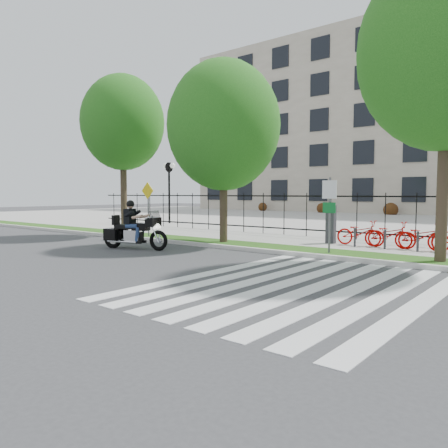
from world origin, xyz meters
The scene contains 14 objects.
ground centered at (0.00, 0.00, 0.00)m, with size 120.00×120.00×0.00m, color #373739.
curb centered at (0.00, 4.10, 0.07)m, with size 60.00×0.20×0.15m, color beige.
grass_verge centered at (0.00, 4.95, 0.07)m, with size 60.00×1.50×0.15m, color #275816.
sidewalk centered at (0.00, 7.45, 0.07)m, with size 60.00×3.50×0.15m, color gray.
plaza centered at (0.00, 25.00, 0.05)m, with size 80.00×34.00×0.10m, color gray.
crosswalk_stripes centered at (4.83, 0.00, 0.01)m, with size 5.70×8.00×0.01m, color silver, non-canonical shape.
iron_fence centered at (0.00, 9.20, 1.15)m, with size 30.00×0.06×2.00m, color black, non-canonical shape.
lamp_post_left centered at (-12.00, 12.00, 3.21)m, with size 1.06×0.70×4.25m.
street_tree_0 centered at (-7.89, 4.95, 5.59)m, with size 4.08×4.08×7.81m.
street_tree_1 centered at (-1.48, 4.95, 4.84)m, with size 4.55×4.55×7.31m.
street_tree_2 centered at (6.66, 4.95, 6.16)m, with size 4.97×4.97×8.88m.
sign_pole_regulatory centered at (3.33, 4.58, 1.74)m, with size 0.50×0.09×2.50m.
sign_pole_warning centered at (-5.66, 4.58, 1.74)m, with size 0.78×0.09×2.49m.
motorcycle_rider centered at (-3.37, 1.88, 0.75)m, with size 2.86×1.25×2.25m.
Camera 1 is at (9.70, -8.80, 2.12)m, focal length 35.00 mm.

